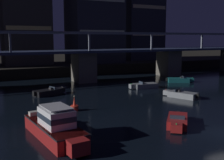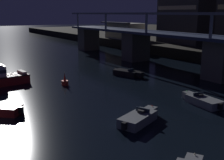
{
  "view_description": "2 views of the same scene",
  "coord_description": "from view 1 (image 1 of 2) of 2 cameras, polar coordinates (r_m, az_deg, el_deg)",
  "views": [
    {
      "loc": [
        -19.44,
        -16.55,
        8.21
      ],
      "look_at": [
        -0.67,
        20.36,
        2.09
      ],
      "focal_mm": 45.36,
      "sensor_mm": 36.0,
      "label": 1
    },
    {
      "loc": [
        25.03,
        -0.72,
        9.24
      ],
      "look_at": [
        -1.91,
        16.37,
        1.72
      ],
      "focal_mm": 45.52,
      "sensor_mm": 36.0,
      "label": 2
    }
  ],
  "objects": [
    {
      "name": "speedboat_mid_right",
      "position": [
        27.77,
        13.04,
        -8.11
      ],
      "size": [
        4.24,
        4.52,
        1.16
      ],
      "color": "maroon",
      "rests_on": "ground"
    },
    {
      "name": "speedboat_near_right",
      "position": [
        47.22,
        6.54,
        -1.15
      ],
      "size": [
        5.23,
        2.18,
        1.16
      ],
      "color": "gray",
      "rests_on": "ground"
    },
    {
      "name": "speedboat_far_right",
      "position": [
        54.81,
        13.42,
        0.0
      ],
      "size": [
        4.92,
        3.45,
        1.16
      ],
      "color": "#196066",
      "rests_on": "ground"
    },
    {
      "name": "speedboat_far_center",
      "position": [
        40.72,
        13.78,
        -2.87
      ],
      "size": [
        3.17,
        5.05,
        1.16
      ],
      "color": "gray",
      "rests_on": "ground"
    },
    {
      "name": "channel_buoy",
      "position": [
        32.73,
        -7.58,
        -5.33
      ],
      "size": [
        0.9,
        0.9,
        1.76
      ],
      "color": "red",
      "rests_on": "ground"
    },
    {
      "name": "river_bridge",
      "position": [
        53.85,
        -5.73,
        3.92
      ],
      "size": [
        86.43,
        6.4,
        9.38
      ],
      "color": "#605B51",
      "rests_on": "ground"
    },
    {
      "name": "cabin_cruiser_near_left",
      "position": [
        23.99,
        -11.35,
        -9.12
      ],
      "size": [
        3.45,
        9.3,
        2.79
      ],
      "color": "maroon",
      "rests_on": "ground"
    },
    {
      "name": "far_riverbank",
      "position": [
        100.21,
        -15.74,
        4.03
      ],
      "size": [
        240.0,
        80.0,
        2.2
      ],
      "primitive_type": "cube",
      "color": "black",
      "rests_on": "ground"
    },
    {
      "name": "speedboat_mid_center",
      "position": [
        42.37,
        -12.63,
        -2.4
      ],
      "size": [
        5.12,
        3.0,
        1.16
      ],
      "color": "black",
      "rests_on": "ground"
    }
  ]
}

